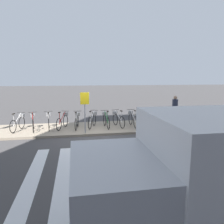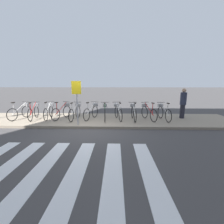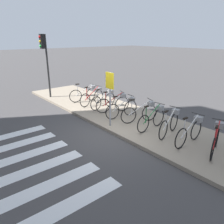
{
  "view_description": "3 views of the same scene",
  "coord_description": "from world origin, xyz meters",
  "px_view_note": "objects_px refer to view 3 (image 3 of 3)",
  "views": [
    {
      "loc": [
        -0.97,
        -10.7,
        3.01
      ],
      "look_at": [
        1.06,
        0.77,
        1.09
      ],
      "focal_mm": 35.0,
      "sensor_mm": 36.0,
      "label": 1
    },
    {
      "loc": [
        1.41,
        -6.68,
        2.14
      ],
      "look_at": [
        1.21,
        0.95,
        0.63
      ],
      "focal_mm": 24.0,
      "sensor_mm": 36.0,
      "label": 2
    },
    {
      "loc": [
        5.73,
        -4.7,
        3.43
      ],
      "look_at": [
        -0.35,
        0.33,
        0.7
      ],
      "focal_mm": 35.0,
      "sensor_mm": 36.0,
      "label": 3
    }
  ],
  "objects_px": {
    "parked_bicycle_1": "(93,96)",
    "parked_bicycle_8": "(191,131)",
    "parked_bicycle_5": "(141,112)",
    "parked_bicycle_6": "(153,118)",
    "parked_bicycle_7": "(170,122)",
    "parked_bicycle_9": "(216,139)",
    "parked_bicycle_2": "(104,99)",
    "parked_bicycle_4": "(123,107)",
    "traffic_light": "(44,53)",
    "parked_bicycle_3": "(115,103)",
    "parked_bicycle_0": "(86,93)",
    "sign_post": "(110,90)"
  },
  "relations": [
    {
      "from": "parked_bicycle_3",
      "to": "sign_post",
      "type": "bearing_deg",
      "value": -46.34
    },
    {
      "from": "parked_bicycle_1",
      "to": "parked_bicycle_8",
      "type": "relative_size",
      "value": 0.99
    },
    {
      "from": "parked_bicycle_6",
      "to": "parked_bicycle_9",
      "type": "height_order",
      "value": "same"
    },
    {
      "from": "parked_bicycle_3",
      "to": "parked_bicycle_7",
      "type": "distance_m",
      "value": 3.12
    },
    {
      "from": "parked_bicycle_1",
      "to": "traffic_light",
      "type": "xyz_separation_m",
      "value": [
        -2.8,
        -1.18,
        2.04
      ]
    },
    {
      "from": "parked_bicycle_9",
      "to": "traffic_light",
      "type": "bearing_deg",
      "value": -172.58
    },
    {
      "from": "parked_bicycle_2",
      "to": "sign_post",
      "type": "bearing_deg",
      "value": -32.38
    },
    {
      "from": "parked_bicycle_4",
      "to": "parked_bicycle_7",
      "type": "height_order",
      "value": "same"
    },
    {
      "from": "parked_bicycle_2",
      "to": "parked_bicycle_8",
      "type": "height_order",
      "value": "same"
    },
    {
      "from": "parked_bicycle_6",
      "to": "sign_post",
      "type": "relative_size",
      "value": 0.77
    },
    {
      "from": "parked_bicycle_6",
      "to": "parked_bicycle_9",
      "type": "bearing_deg",
      "value": 1.78
    },
    {
      "from": "parked_bicycle_4",
      "to": "sign_post",
      "type": "distance_m",
      "value": 1.51
    },
    {
      "from": "traffic_light",
      "to": "sign_post",
      "type": "xyz_separation_m",
      "value": [
        5.55,
        0.05,
        -1.06
      ]
    },
    {
      "from": "parked_bicycle_6",
      "to": "parked_bicycle_9",
      "type": "relative_size",
      "value": 1.05
    },
    {
      "from": "parked_bicycle_8",
      "to": "traffic_light",
      "type": "bearing_deg",
      "value": -172.24
    },
    {
      "from": "parked_bicycle_0",
      "to": "parked_bicycle_3",
      "type": "relative_size",
      "value": 1.03
    },
    {
      "from": "parked_bicycle_2",
      "to": "parked_bicycle_8",
      "type": "relative_size",
      "value": 1.0
    },
    {
      "from": "parked_bicycle_2",
      "to": "parked_bicycle_3",
      "type": "height_order",
      "value": "same"
    },
    {
      "from": "parked_bicycle_1",
      "to": "parked_bicycle_2",
      "type": "bearing_deg",
      "value": 7.13
    },
    {
      "from": "parked_bicycle_8",
      "to": "parked_bicycle_3",
      "type": "bearing_deg",
      "value": 177.99
    },
    {
      "from": "parked_bicycle_0",
      "to": "parked_bicycle_9",
      "type": "bearing_deg",
      "value": -0.18
    },
    {
      "from": "parked_bicycle_4",
      "to": "parked_bicycle_3",
      "type": "bearing_deg",
      "value": 168.78
    },
    {
      "from": "parked_bicycle_7",
      "to": "sign_post",
      "type": "distance_m",
      "value": 2.48
    },
    {
      "from": "parked_bicycle_5",
      "to": "parked_bicycle_0",
      "type": "bearing_deg",
      "value": -178.92
    },
    {
      "from": "parked_bicycle_8",
      "to": "parked_bicycle_0",
      "type": "bearing_deg",
      "value": 179.29
    },
    {
      "from": "parked_bicycle_1",
      "to": "sign_post",
      "type": "height_order",
      "value": "sign_post"
    },
    {
      "from": "parked_bicycle_6",
      "to": "parked_bicycle_9",
      "type": "distance_m",
      "value": 2.37
    },
    {
      "from": "parked_bicycle_3",
      "to": "parked_bicycle_5",
      "type": "xyz_separation_m",
      "value": [
        1.66,
        0.01,
        0.0
      ]
    },
    {
      "from": "traffic_light",
      "to": "parked_bicycle_7",
      "type": "bearing_deg",
      "value": 9.19
    },
    {
      "from": "parked_bicycle_5",
      "to": "parked_bicycle_9",
      "type": "height_order",
      "value": "same"
    },
    {
      "from": "parked_bicycle_0",
      "to": "parked_bicycle_8",
      "type": "distance_m",
      "value": 6.31
    },
    {
      "from": "parked_bicycle_2",
      "to": "parked_bicycle_7",
      "type": "height_order",
      "value": "same"
    },
    {
      "from": "parked_bicycle_5",
      "to": "traffic_light",
      "type": "relative_size",
      "value": 0.44
    },
    {
      "from": "parked_bicycle_4",
      "to": "traffic_light",
      "type": "bearing_deg",
      "value": -167.69
    },
    {
      "from": "parked_bicycle_4",
      "to": "parked_bicycle_7",
      "type": "distance_m",
      "value": 2.35
    },
    {
      "from": "sign_post",
      "to": "parked_bicycle_1",
      "type": "bearing_deg",
      "value": 157.66
    },
    {
      "from": "parked_bicycle_3",
      "to": "traffic_light",
      "type": "distance_m",
      "value": 5.0
    },
    {
      "from": "parked_bicycle_3",
      "to": "parked_bicycle_4",
      "type": "height_order",
      "value": "same"
    },
    {
      "from": "parked_bicycle_3",
      "to": "traffic_light",
      "type": "relative_size",
      "value": 0.44
    },
    {
      "from": "parked_bicycle_0",
      "to": "parked_bicycle_2",
      "type": "xyz_separation_m",
      "value": [
        1.57,
        0.07,
        0.0
      ]
    },
    {
      "from": "parked_bicycle_2",
      "to": "parked_bicycle_4",
      "type": "distance_m",
      "value": 1.55
    },
    {
      "from": "parked_bicycle_5",
      "to": "parked_bicycle_7",
      "type": "xyz_separation_m",
      "value": [
        1.46,
        -0.08,
        0.0
      ]
    },
    {
      "from": "parked_bicycle_2",
      "to": "parked_bicycle_4",
      "type": "relative_size",
      "value": 1.0
    },
    {
      "from": "parked_bicycle_2",
      "to": "parked_bicycle_3",
      "type": "xyz_separation_m",
      "value": [
        0.77,
        -0.01,
        0.0
      ]
    },
    {
      "from": "parked_bicycle_2",
      "to": "parked_bicycle_3",
      "type": "distance_m",
      "value": 0.77
    },
    {
      "from": "parked_bicycle_6",
      "to": "traffic_light",
      "type": "height_order",
      "value": "traffic_light"
    },
    {
      "from": "parked_bicycle_1",
      "to": "parked_bicycle_6",
      "type": "bearing_deg",
      "value": -0.9
    },
    {
      "from": "parked_bicycle_5",
      "to": "parked_bicycle_6",
      "type": "bearing_deg",
      "value": -12.9
    },
    {
      "from": "parked_bicycle_0",
      "to": "parked_bicycle_2",
      "type": "distance_m",
      "value": 1.57
    },
    {
      "from": "parked_bicycle_8",
      "to": "parked_bicycle_9",
      "type": "relative_size",
      "value": 1.05
    }
  ]
}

